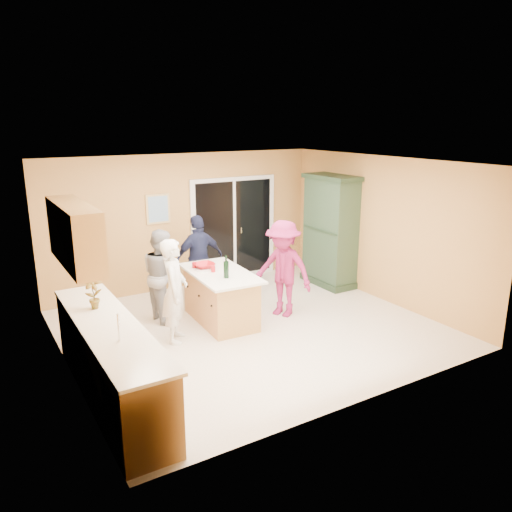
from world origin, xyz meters
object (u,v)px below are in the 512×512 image
kitchen_island (221,298)px  green_hutch (331,232)px  woman_navy (199,259)px  woman_magenta (283,269)px  woman_white (175,291)px  woman_grey (162,275)px

kitchen_island → green_hutch: bearing=15.6°
woman_navy → woman_magenta: 1.61m
kitchen_island → green_hutch: green_hutch is taller
woman_white → woman_magenta: (1.93, 0.02, 0.03)m
woman_white → woman_navy: size_ratio=0.98×
kitchen_island → woman_white: woman_white is taller
woman_white → woman_navy: woman_navy is taller
woman_white → woman_grey: 0.91m
green_hutch → woman_magenta: green_hutch is taller
woman_grey → woman_white: bearing=166.9°
woman_grey → woman_magenta: 1.99m
woman_grey → woman_magenta: size_ratio=0.93×
woman_grey → green_hutch: bearing=-93.3°
woman_grey → woman_navy: 0.98m
green_hutch → woman_grey: (-3.52, -0.02, -0.31)m
green_hutch → woman_grey: size_ratio=1.44×
green_hutch → woman_navy: green_hutch is taller
green_hutch → woman_magenta: size_ratio=1.34×
woman_grey → woman_magenta: (1.78, -0.88, 0.05)m
woman_white → woman_navy: 1.69m
kitchen_island → woman_grey: 1.03m
green_hutch → woman_magenta: 1.97m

